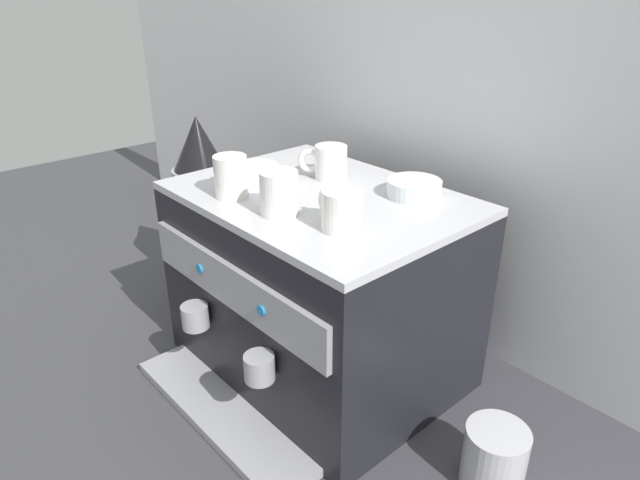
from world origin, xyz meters
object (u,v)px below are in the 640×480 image
at_px(ceramic_cup_0, 329,162).
at_px(ceramic_cup_3, 340,210).
at_px(espresso_machine, 318,286).
at_px(ceramic_cup_2, 231,176).
at_px(milk_pitcher, 495,456).
at_px(ceramic_bowl_1, 414,188).
at_px(ceramic_cup_1, 280,192).
at_px(ceramic_bowl_0, 255,173).
at_px(coffee_grinder, 204,211).

height_order(ceramic_cup_0, ceramic_cup_3, same).
bearing_deg(espresso_machine, ceramic_cup_2, -130.35).
relative_size(ceramic_cup_0, milk_pitcher, 0.81).
bearing_deg(ceramic_cup_3, ceramic_bowl_1, 94.54).
relative_size(ceramic_cup_0, ceramic_cup_1, 0.90).
xyz_separation_m(ceramic_cup_3, ceramic_bowl_0, (-0.31, 0.04, -0.02)).
xyz_separation_m(ceramic_cup_1, ceramic_bowl_0, (-0.18, 0.07, -0.03)).
bearing_deg(espresso_machine, coffee_grinder, 179.46).
relative_size(ceramic_cup_2, ceramic_cup_3, 0.96).
bearing_deg(ceramic_cup_1, ceramic_bowl_0, 157.70).
relative_size(espresso_machine, ceramic_bowl_0, 5.75).
height_order(ceramic_cup_3, coffee_grinder, coffee_grinder).
relative_size(ceramic_cup_2, ceramic_bowl_0, 1.01).
bearing_deg(ceramic_cup_2, ceramic_cup_1, 7.32).
bearing_deg(ceramic_bowl_1, espresso_machine, -133.76).
relative_size(ceramic_cup_1, ceramic_bowl_1, 0.99).
relative_size(ceramic_bowl_0, ceramic_bowl_1, 0.94).
bearing_deg(coffee_grinder, milk_pitcher, 0.27).
distance_m(ceramic_cup_2, ceramic_bowl_0, 0.11).
height_order(ceramic_bowl_1, milk_pitcher, ceramic_bowl_1).
bearing_deg(espresso_machine, ceramic_bowl_1, 46.24).
bearing_deg(ceramic_cup_2, ceramic_cup_0, 76.77).
height_order(ceramic_cup_2, ceramic_cup_3, ceramic_cup_2).
relative_size(ceramic_cup_1, ceramic_cup_2, 1.05).
height_order(ceramic_cup_2, ceramic_bowl_1, ceramic_cup_2).
bearing_deg(ceramic_bowl_0, ceramic_bowl_1, 31.35).
distance_m(ceramic_cup_3, ceramic_bowl_0, 0.31).
distance_m(ceramic_cup_0, ceramic_cup_1, 0.22).
bearing_deg(ceramic_cup_0, milk_pitcher, -8.42).
height_order(ceramic_cup_3, milk_pitcher, ceramic_cup_3).
distance_m(coffee_grinder, milk_pitcher, 0.94).
xyz_separation_m(ceramic_cup_0, ceramic_cup_3, (0.21, -0.17, -0.00)).
distance_m(ceramic_bowl_0, ceramic_bowl_1, 0.34).
distance_m(ceramic_cup_0, ceramic_cup_3, 0.27).
bearing_deg(ceramic_cup_3, ceramic_bowl_0, 172.15).
relative_size(espresso_machine, coffee_grinder, 1.18).
relative_size(espresso_machine, milk_pitcher, 4.90).
distance_m(espresso_machine, ceramic_cup_3, 0.30).
bearing_deg(ceramic_bowl_0, ceramic_cup_3, -7.85).
bearing_deg(coffee_grinder, ceramic_cup_1, -13.47).
bearing_deg(ceramic_cup_0, ceramic_bowl_0, -128.13).
height_order(ceramic_bowl_0, coffee_grinder, coffee_grinder).
xyz_separation_m(ceramic_cup_0, milk_pitcher, (0.51, -0.08, -0.39)).
height_order(ceramic_cup_1, milk_pitcher, ceramic_cup_1).
distance_m(espresso_machine, ceramic_bowl_0, 0.28).
distance_m(espresso_machine, coffee_grinder, 0.47).
relative_size(ceramic_cup_1, ceramic_bowl_0, 1.06).
bearing_deg(ceramic_cup_0, ceramic_cup_1, -67.04).
relative_size(ceramic_bowl_0, milk_pitcher, 0.85).
xyz_separation_m(ceramic_bowl_0, ceramic_bowl_1, (0.29, 0.18, 0.00)).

